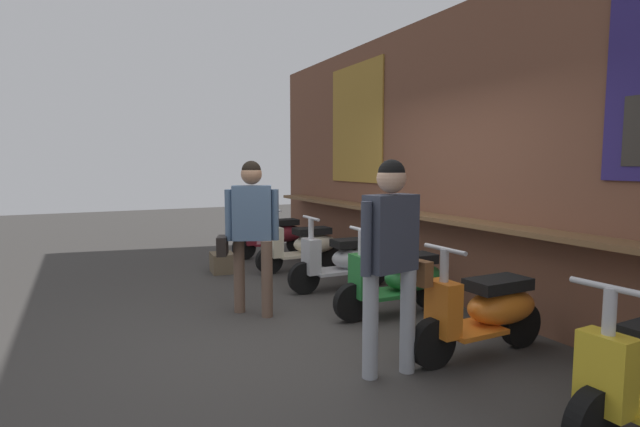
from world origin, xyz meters
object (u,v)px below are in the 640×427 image
scooter_silver (345,260)px  scooter_green (400,279)px  scooter_cream (305,245)px  shopper_with_handbag (392,246)px  scooter_maroon (276,235)px  shopper_browsing (251,222)px  merchandise_crate (222,263)px  scooter_orange (487,310)px

scooter_silver → scooter_green: same height
scooter_cream → shopper_with_handbag: 3.82m
scooter_green → shopper_with_handbag: bearing=53.5°
scooter_maroon → shopper_with_handbag: size_ratio=0.85×
scooter_cream → scooter_silver: same height
scooter_green → shopper_browsing: (-0.72, -1.43, 0.62)m
shopper_with_handbag → merchandise_crate: size_ratio=4.11×
scooter_orange → shopper_browsing: size_ratio=0.85×
scooter_cream → scooter_green: size_ratio=1.00×
scooter_maroon → scooter_cream: size_ratio=1.00×
scooter_cream → scooter_orange: bearing=90.0°
shopper_browsing → scooter_cream: bearing=161.9°
scooter_green → scooter_orange: bearing=91.9°
scooter_silver → merchandise_crate: size_ratio=3.48×
scooter_cream → shopper_browsing: bearing=50.6°
scooter_cream → scooter_green: 2.46m
shopper_with_handbag → scooter_green: bearing=-48.1°
scooter_maroon → scooter_orange: same height
scooter_cream → scooter_orange: 3.70m
scooter_silver → scooter_orange: bearing=91.9°
scooter_silver → scooter_orange: size_ratio=1.00×
scooter_green → scooter_orange: 1.24m
scooter_orange → merchandise_crate: scooter_orange is taller
scooter_maroon → scooter_cream: bearing=89.8°
scooter_cream → merchandise_crate: bearing=-19.5°
scooter_silver → scooter_orange: same height
scooter_silver → shopper_browsing: (0.49, -1.43, 0.62)m
scooter_silver → scooter_orange: (2.45, 0.00, 0.00)m
scooter_silver → merchandise_crate: scooter_silver is taller
scooter_cream → shopper_browsing: shopper_browsing is taller
shopper_with_handbag → shopper_browsing: bearing=4.4°
scooter_orange → shopper_browsing: bearing=-54.8°
shopper_browsing → merchandise_crate: size_ratio=4.11×
scooter_orange → shopper_browsing: (-1.96, -1.43, 0.62)m
scooter_maroon → shopper_browsing: 3.35m
scooter_green → merchandise_crate: bearing=-65.8°
scooter_orange → shopper_browsing: shopper_browsing is taller
scooter_maroon → merchandise_crate: scooter_maroon is taller
scooter_orange → shopper_with_handbag: shopper_with_handbag is taller
shopper_with_handbag → scooter_silver: bearing=-31.2°
scooter_maroon → scooter_green: size_ratio=1.00×
scooter_silver → shopper_with_handbag: size_ratio=0.85×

